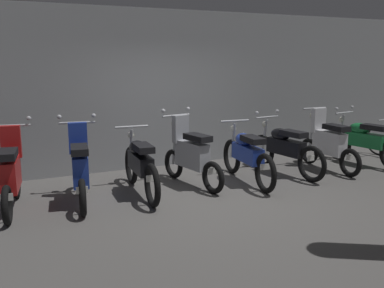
{
  "coord_description": "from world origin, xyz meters",
  "views": [
    {
      "loc": [
        -3.08,
        -5.82,
        2.14
      ],
      "look_at": [
        -0.06,
        0.54,
        0.75
      ],
      "focal_mm": 40.73,
      "sensor_mm": 36.0,
      "label": 1
    }
  ],
  "objects_px": {
    "motorbike_slot_2": "(80,168)",
    "motorbike_slot_3": "(140,164)",
    "motorbike_slot_4": "(191,155)",
    "motorbike_slot_7": "(328,143)",
    "motorbike_slot_6": "(285,148)",
    "motorbike_slot_5": "(247,155)",
    "motorbike_slot_1": "(11,174)",
    "motorbike_slot_8": "(364,141)"
  },
  "relations": [
    {
      "from": "motorbike_slot_1",
      "to": "motorbike_slot_8",
      "type": "bearing_deg",
      "value": -1.5
    },
    {
      "from": "motorbike_slot_5",
      "to": "motorbike_slot_8",
      "type": "xyz_separation_m",
      "value": [
        2.85,
        0.06,
        0.0
      ]
    },
    {
      "from": "motorbike_slot_2",
      "to": "motorbike_slot_6",
      "type": "distance_m",
      "value": 3.8
    },
    {
      "from": "motorbike_slot_1",
      "to": "motorbike_slot_7",
      "type": "bearing_deg",
      "value": -1.58
    },
    {
      "from": "motorbike_slot_2",
      "to": "motorbike_slot_5",
      "type": "height_order",
      "value": "motorbike_slot_2"
    },
    {
      "from": "motorbike_slot_3",
      "to": "motorbike_slot_6",
      "type": "height_order",
      "value": "motorbike_slot_6"
    },
    {
      "from": "motorbike_slot_2",
      "to": "motorbike_slot_8",
      "type": "relative_size",
      "value": 0.86
    },
    {
      "from": "motorbike_slot_2",
      "to": "motorbike_slot_6",
      "type": "bearing_deg",
      "value": 0.74
    },
    {
      "from": "motorbike_slot_2",
      "to": "motorbike_slot_1",
      "type": "bearing_deg",
      "value": 173.41
    },
    {
      "from": "motorbike_slot_4",
      "to": "motorbike_slot_7",
      "type": "bearing_deg",
      "value": -3.64
    },
    {
      "from": "motorbike_slot_4",
      "to": "motorbike_slot_7",
      "type": "relative_size",
      "value": 0.99
    },
    {
      "from": "motorbike_slot_4",
      "to": "motorbike_slot_2",
      "type": "bearing_deg",
      "value": -175.93
    },
    {
      "from": "motorbike_slot_4",
      "to": "motorbike_slot_5",
      "type": "distance_m",
      "value": 1.0
    },
    {
      "from": "motorbike_slot_3",
      "to": "motorbike_slot_4",
      "type": "relative_size",
      "value": 1.17
    },
    {
      "from": "motorbike_slot_2",
      "to": "motorbike_slot_4",
      "type": "relative_size",
      "value": 1.0
    },
    {
      "from": "motorbike_slot_5",
      "to": "motorbike_slot_6",
      "type": "xyz_separation_m",
      "value": [
        0.95,
        0.17,
        0.0
      ]
    },
    {
      "from": "motorbike_slot_1",
      "to": "motorbike_slot_2",
      "type": "xyz_separation_m",
      "value": [
        0.95,
        -0.11,
        0.0
      ]
    },
    {
      "from": "motorbike_slot_5",
      "to": "motorbike_slot_8",
      "type": "height_order",
      "value": "motorbike_slot_8"
    },
    {
      "from": "motorbike_slot_2",
      "to": "motorbike_slot_3",
      "type": "height_order",
      "value": "motorbike_slot_2"
    },
    {
      "from": "motorbike_slot_1",
      "to": "motorbike_slot_4",
      "type": "height_order",
      "value": "same"
    },
    {
      "from": "motorbike_slot_2",
      "to": "motorbike_slot_8",
      "type": "bearing_deg",
      "value": -0.65
    },
    {
      "from": "motorbike_slot_1",
      "to": "motorbike_slot_3",
      "type": "relative_size",
      "value": 0.86
    },
    {
      "from": "motorbike_slot_3",
      "to": "motorbike_slot_6",
      "type": "bearing_deg",
      "value": 0.68
    },
    {
      "from": "motorbike_slot_4",
      "to": "motorbike_slot_5",
      "type": "xyz_separation_m",
      "value": [
        0.96,
        -0.26,
        -0.04
      ]
    },
    {
      "from": "motorbike_slot_5",
      "to": "motorbike_slot_6",
      "type": "height_order",
      "value": "motorbike_slot_6"
    },
    {
      "from": "motorbike_slot_7",
      "to": "motorbike_slot_6",
      "type": "bearing_deg",
      "value": 174.22
    },
    {
      "from": "motorbike_slot_4",
      "to": "motorbike_slot_8",
      "type": "relative_size",
      "value": 0.86
    },
    {
      "from": "motorbike_slot_6",
      "to": "motorbike_slot_7",
      "type": "bearing_deg",
      "value": -5.78
    },
    {
      "from": "motorbike_slot_6",
      "to": "motorbike_slot_7",
      "type": "xyz_separation_m",
      "value": [
        0.96,
        -0.1,
        0.03
      ]
    },
    {
      "from": "motorbike_slot_2",
      "to": "motorbike_slot_7",
      "type": "xyz_separation_m",
      "value": [
        4.75,
        -0.05,
        -0.0
      ]
    },
    {
      "from": "motorbike_slot_3",
      "to": "motorbike_slot_8",
      "type": "bearing_deg",
      "value": -0.96
    },
    {
      "from": "motorbike_slot_1",
      "to": "motorbike_slot_4",
      "type": "distance_m",
      "value": 2.84
    },
    {
      "from": "motorbike_slot_6",
      "to": "motorbike_slot_5",
      "type": "bearing_deg",
      "value": -169.53
    },
    {
      "from": "motorbike_slot_2",
      "to": "motorbike_slot_4",
      "type": "xyz_separation_m",
      "value": [
        1.89,
        0.13,
        0.0
      ]
    },
    {
      "from": "motorbike_slot_3",
      "to": "motorbike_slot_5",
      "type": "distance_m",
      "value": 1.91
    },
    {
      "from": "motorbike_slot_6",
      "to": "motorbike_slot_3",
      "type": "bearing_deg",
      "value": -179.32
    },
    {
      "from": "motorbike_slot_3",
      "to": "motorbike_slot_4",
      "type": "height_order",
      "value": "motorbike_slot_4"
    },
    {
      "from": "motorbike_slot_4",
      "to": "motorbike_slot_7",
      "type": "xyz_separation_m",
      "value": [
        2.86,
        -0.18,
        -0.0
      ]
    },
    {
      "from": "motorbike_slot_3",
      "to": "motorbike_slot_5",
      "type": "xyz_separation_m",
      "value": [
        1.9,
        -0.14,
        0.0
      ]
    },
    {
      "from": "motorbike_slot_3",
      "to": "motorbike_slot_7",
      "type": "distance_m",
      "value": 3.81
    },
    {
      "from": "motorbike_slot_1",
      "to": "motorbike_slot_6",
      "type": "distance_m",
      "value": 4.75
    },
    {
      "from": "motorbike_slot_3",
      "to": "motorbike_slot_1",
      "type": "bearing_deg",
      "value": 177.14
    }
  ]
}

